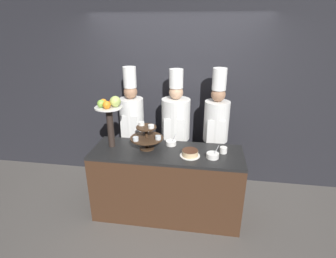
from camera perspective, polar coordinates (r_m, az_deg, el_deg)
The scene contains 12 objects.
ground_plane at distance 3.45m, azimuth -1.12°, elevation -20.92°, with size 14.00×14.00×0.00m, color #5B5651.
wall_back at distance 3.93m, azimuth 1.99°, elevation 8.05°, with size 10.00×0.06×2.80m.
buffet_counter at distance 3.41m, azimuth -0.26°, elevation -11.70°, with size 1.83×0.63×0.91m.
tiered_stand at distance 3.18m, azimuth -4.69°, elevation -1.49°, with size 0.40×0.40×0.33m.
fruit_pedestal at distance 3.21m, azimuth -12.55°, elevation 3.68°, with size 0.33×0.33×0.65m.
cake_round at distance 3.07m, azimuth 4.81°, elevation -5.26°, with size 0.23×0.23×0.08m.
cup_white at distance 3.19m, azimuth 11.97°, elevation -4.50°, with size 0.09×0.09×0.07m.
serving_bowl_near at distance 3.06m, azimuth 9.68°, elevation -5.69°, with size 0.14×0.14×0.16m.
serving_bowl_far at distance 3.33m, azimuth 0.67°, elevation -3.04°, with size 0.13×0.13×0.16m.
chef_left at distance 3.82m, azimuth -7.79°, elevation 0.92°, with size 0.34×0.34×1.81m.
chef_center_left at distance 3.70m, azimuth 1.67°, elevation 0.14°, with size 0.39×0.39×1.80m.
chef_center_right at distance 3.67m, azimuth 10.36°, elevation 0.02°, with size 0.34×0.34×1.83m.
Camera 1 is at (0.45, -2.48, 2.35)m, focal length 28.00 mm.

